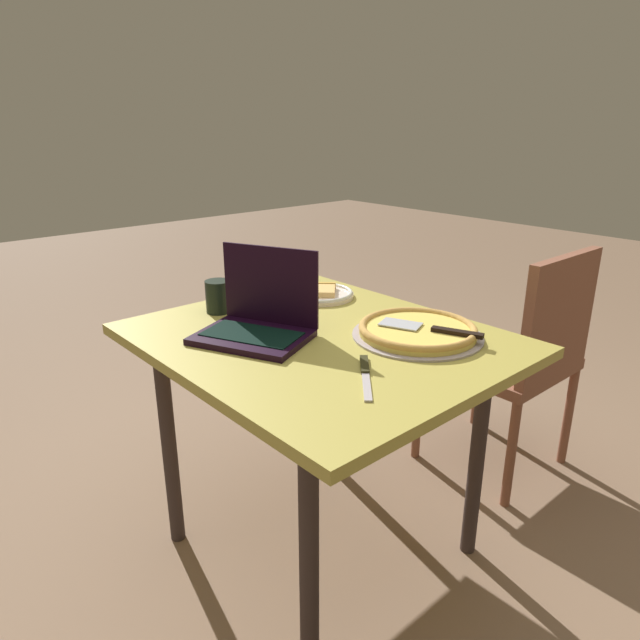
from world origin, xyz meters
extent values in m
plane|color=#856750|center=(0.00, 0.00, 0.00)|extent=(12.00, 12.00, 0.00)
cube|color=#AA9C41|center=(0.00, 0.00, 0.71)|extent=(1.01, 0.86, 0.03)
cylinder|color=#342927|center=(-0.33, -0.33, 0.35)|extent=(0.05, 0.05, 0.70)
cylinder|color=#342927|center=(0.33, -0.33, 0.35)|extent=(0.05, 0.05, 0.70)
cylinder|color=#342927|center=(-0.33, 0.33, 0.35)|extent=(0.05, 0.05, 0.70)
cylinder|color=#342927|center=(0.33, 0.33, 0.35)|extent=(0.05, 0.05, 0.70)
cube|color=black|center=(0.10, 0.17, 0.74)|extent=(0.36, 0.32, 0.02)
cube|color=black|center=(0.10, 0.17, 0.75)|extent=(0.30, 0.23, 0.00)
cube|color=black|center=(0.14, 0.07, 0.86)|extent=(0.28, 0.13, 0.22)
cube|color=#38498E|center=(0.14, 0.07, 0.86)|extent=(0.25, 0.11, 0.20)
cylinder|color=white|center=(0.27, -0.24, 0.74)|extent=(0.23, 0.23, 0.01)
torus|color=white|center=(0.27, -0.24, 0.75)|extent=(0.22, 0.22, 0.01)
cube|color=#DAAD5E|center=(0.27, -0.24, 0.75)|extent=(0.15, 0.15, 0.02)
cube|color=gold|center=(0.31, -0.28, 0.75)|extent=(0.08, 0.08, 0.03)
cylinder|color=#A99CA2|center=(-0.19, -0.20, 0.73)|extent=(0.37, 0.37, 0.01)
cylinder|color=#DDC152|center=(-0.19, -0.20, 0.74)|extent=(0.33, 0.33, 0.02)
torus|color=#C69448|center=(-0.19, -0.20, 0.75)|extent=(0.33, 0.33, 0.02)
cube|color=#B4B9C4|center=(-0.14, -0.18, 0.76)|extent=(0.13, 0.11, 0.00)
cube|color=black|center=(-0.29, -0.24, 0.76)|extent=(0.14, 0.07, 0.01)
cube|color=#B8B0B5|center=(-0.31, 0.13, 0.73)|extent=(0.14, 0.14, 0.00)
cube|color=black|center=(-0.23, 0.06, 0.73)|extent=(0.09, 0.08, 0.01)
cylinder|color=black|center=(0.37, 0.10, 0.78)|extent=(0.08, 0.08, 0.10)
cylinder|color=#512E12|center=(0.37, 0.10, 0.81)|extent=(0.07, 0.07, 0.01)
cube|color=brown|center=(-0.09, -0.84, 0.43)|extent=(0.46, 0.46, 0.04)
cube|color=brown|center=(-0.30, -0.83, 0.67)|extent=(0.04, 0.43, 0.43)
cylinder|color=brown|center=(0.12, -1.05, 0.21)|extent=(0.03, 0.03, 0.41)
cylinder|color=brown|center=(0.12, -0.63, 0.21)|extent=(0.03, 0.03, 0.41)
cylinder|color=brown|center=(-0.30, -1.04, 0.21)|extent=(0.03, 0.03, 0.41)
cylinder|color=brown|center=(-0.29, -0.63, 0.21)|extent=(0.03, 0.03, 0.41)
camera|label=1|loc=(-1.12, 1.00, 1.31)|focal=31.73mm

